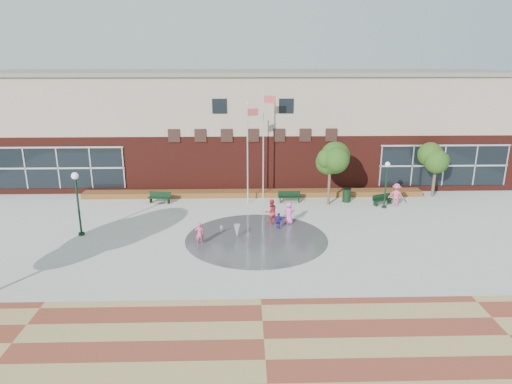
{
  "coord_description": "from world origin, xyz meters",
  "views": [
    {
      "loc": [
        -0.71,
        -22.04,
        10.38
      ],
      "look_at": [
        0.0,
        4.0,
        2.6
      ],
      "focal_mm": 32.0,
      "sensor_mm": 36.0,
      "label": 1
    }
  ],
  "objects_px": {
    "bench_left": "(160,200)",
    "trash_can": "(347,195)",
    "child_splash": "(200,234)",
    "flagpole_left": "(264,139)",
    "flagpole_right": "(248,148)"
  },
  "relations": [
    {
      "from": "flagpole_left",
      "to": "bench_left",
      "type": "bearing_deg",
      "value": -170.25
    },
    {
      "from": "bench_left",
      "to": "flagpole_right",
      "type": "bearing_deg",
      "value": 9.09
    },
    {
      "from": "flagpole_left",
      "to": "child_splash",
      "type": "distance_m",
      "value": 10.4
    },
    {
      "from": "bench_left",
      "to": "child_splash",
      "type": "bearing_deg",
      "value": -54.84
    },
    {
      "from": "bench_left",
      "to": "trash_can",
      "type": "distance_m",
      "value": 13.78
    },
    {
      "from": "child_splash",
      "to": "trash_can",
      "type": "bearing_deg",
      "value": -147.68
    },
    {
      "from": "bench_left",
      "to": "flagpole_left",
      "type": "bearing_deg",
      "value": 17.25
    },
    {
      "from": "flagpole_right",
      "to": "child_splash",
      "type": "height_order",
      "value": "flagpole_right"
    },
    {
      "from": "bench_left",
      "to": "child_splash",
      "type": "distance_m",
      "value": 8.64
    },
    {
      "from": "bench_left",
      "to": "child_splash",
      "type": "height_order",
      "value": "child_splash"
    },
    {
      "from": "flagpole_left",
      "to": "bench_left",
      "type": "height_order",
      "value": "flagpole_left"
    },
    {
      "from": "bench_left",
      "to": "trash_can",
      "type": "xyz_separation_m",
      "value": [
        13.78,
        -0.1,
        0.26
      ]
    },
    {
      "from": "flagpole_right",
      "to": "child_splash",
      "type": "xyz_separation_m",
      "value": [
        -2.86,
        -7.7,
        -3.39
      ]
    },
    {
      "from": "flagpole_left",
      "to": "flagpole_right",
      "type": "relative_size",
      "value": 1.11
    },
    {
      "from": "flagpole_right",
      "to": "bench_left",
      "type": "relative_size",
      "value": 4.32
    }
  ]
}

